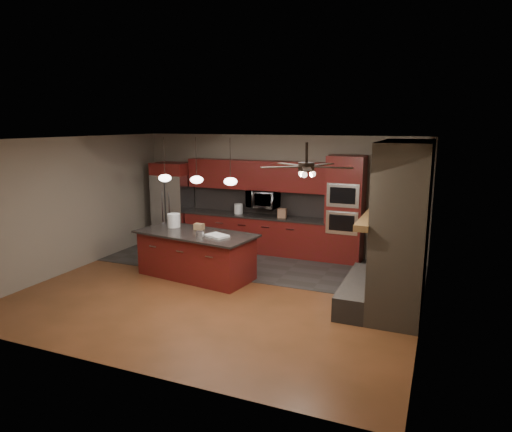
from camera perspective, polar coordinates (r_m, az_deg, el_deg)
The scene contains 22 objects.
ground at distance 8.68m, azimuth -4.18°, elevation -9.23°, with size 7.00×7.00×0.00m, color brown.
ceiling at distance 8.12m, azimuth -4.47°, elevation 9.58°, with size 7.00×6.00×0.02m, color white.
back_wall at distance 11.00m, azimuth 2.72°, elevation 2.79°, with size 7.00×0.02×2.80m, color #6C6457.
right_wall at distance 7.43m, azimuth 20.59°, elevation -2.22°, with size 0.02×6.00×2.80m, color #6C6457.
left_wall at distance 10.32m, azimuth -21.96°, elevation 1.37°, with size 0.02×6.00×2.80m, color #6C6457.
slate_tile_patch at distance 10.23m, azimuth 0.36°, elevation -5.92°, with size 7.00×2.40×0.01m, color #312E2C.
fireplace_column at distance 7.87m, azimuth 17.29°, elevation -2.03°, with size 1.30×2.10×2.80m.
back_cabinetry at distance 11.03m, azimuth -0.08°, elevation 0.15°, with size 3.59×0.64×2.20m.
oven_tower at distance 10.30m, azimuth 11.06°, elevation 0.80°, with size 0.80×0.63×2.38m.
microwave at distance 10.88m, azimuth 0.90°, elevation 2.17°, with size 0.73×0.41×0.50m, color silver.
refrigerator at distance 11.92m, azimuth -10.33°, elevation 1.56°, with size 0.90×0.75×2.09m.
kitchen_island at distance 9.33m, azimuth -7.50°, elevation -4.79°, with size 2.58×1.46×0.92m.
white_bucket at distance 9.75m, azimuth -10.24°, elevation -0.54°, with size 0.26×0.26×0.29m, color silver.
paint_can at distance 8.87m, azimuth -7.03°, elevation -2.25°, with size 0.16×0.16×0.10m, color #B2B1B7.
paint_tray at distance 8.83m, azimuth -4.89°, elevation -2.47°, with size 0.42×0.29×0.04m, color silver.
cardboard_box at distance 9.46m, azimuth -7.12°, elevation -1.32°, with size 0.19×0.14×0.12m, color olive.
counter_bucket at distance 11.13m, azimuth -2.19°, elevation 0.91°, with size 0.21×0.21×0.24m, color silver.
counter_box at distance 10.67m, azimuth 3.29°, elevation 0.36°, with size 0.19×0.15×0.22m, color #8D6349.
pendant_left at distance 9.62m, azimuth -11.32°, elevation 4.70°, with size 0.26×0.26×0.92m.
pendant_center at distance 9.22m, azimuth -7.43°, elevation 4.55°, with size 0.26×0.26×0.92m.
pendant_right at distance 8.88m, azimuth -3.21°, elevation 4.35°, with size 0.26×0.26×0.92m.
ceiling_fan at distance 6.73m, azimuth 6.30°, elevation 6.22°, with size 1.27×1.33×0.41m.
Camera 1 is at (3.66, -7.24, 3.07)m, focal length 32.00 mm.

